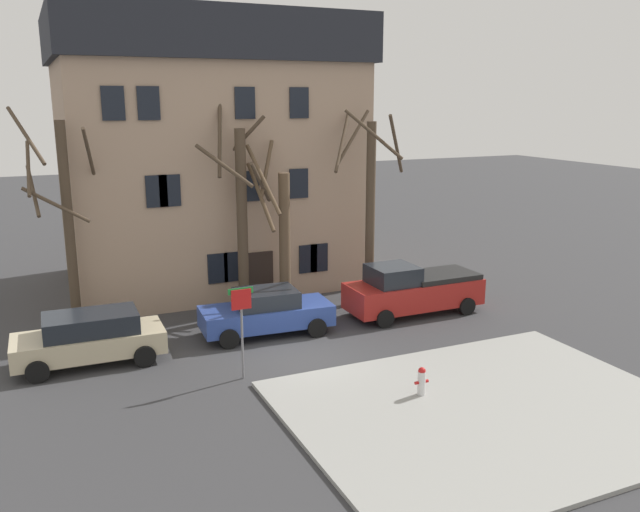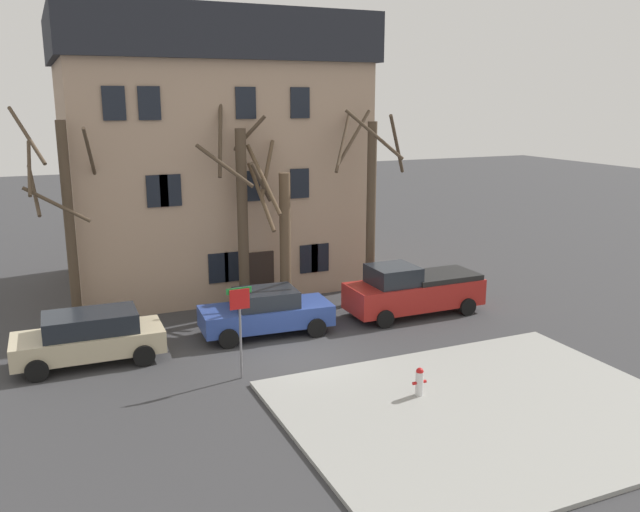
# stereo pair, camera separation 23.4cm
# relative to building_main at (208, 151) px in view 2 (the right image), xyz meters

# --- Properties ---
(ground_plane) EXTENTS (120.00, 120.00, 0.00)m
(ground_plane) POSITION_rel_building_main_xyz_m (0.11, -10.71, -5.87)
(ground_plane) COLOR #38383A
(sidewalk_slab) EXTENTS (10.58, 8.36, 0.12)m
(sidewalk_slab) POSITION_rel_building_main_xyz_m (3.23, -16.29, -5.81)
(sidewalk_slab) COLOR #999993
(sidewalk_slab) RESTS_ON ground_plane
(building_main) EXTENTS (12.61, 9.28, 11.58)m
(building_main) POSITION_rel_building_main_xyz_m (0.00, 0.00, 0.00)
(building_main) COLOR tan
(building_main) RESTS_ON ground_plane
(tree_bare_near) EXTENTS (2.72, 2.80, 7.91)m
(tree_bare_near) POSITION_rel_building_main_xyz_m (-6.38, -4.96, -1.76)
(tree_bare_near) COLOR #4C3D2D
(tree_bare_near) RESTS_ON ground_plane
(tree_bare_mid) EXTENTS (2.95, 2.86, 8.07)m
(tree_bare_mid) POSITION_rel_building_main_xyz_m (-0.09, -5.24, -1.94)
(tree_bare_mid) COLOR #4C3D2D
(tree_bare_mid) RESTS_ON ground_plane
(tree_bare_far) EXTENTS (1.54, 2.38, 6.59)m
(tree_bare_far) POSITION_rel_building_main_xyz_m (1.41, -5.59, -2.78)
(tree_bare_far) COLOR brown
(tree_bare_far) RESTS_ON ground_plane
(tree_bare_end) EXTENTS (3.21, 3.23, 7.80)m
(tree_bare_end) POSITION_rel_building_main_xyz_m (4.97, -6.17, -1.73)
(tree_bare_end) COLOR #4C3D2D
(tree_bare_end) RESTS_ON ground_plane
(car_beige_wagon) EXTENTS (4.59, 2.15, 1.64)m
(car_beige_wagon) POSITION_rel_building_main_xyz_m (-6.14, -8.43, -5.01)
(car_beige_wagon) COLOR #C6B793
(car_beige_wagon) RESTS_ON ground_plane
(car_blue_sedan) EXTENTS (4.70, 2.25, 1.63)m
(car_blue_sedan) POSITION_rel_building_main_xyz_m (-0.18, -8.18, -5.05)
(car_blue_sedan) COLOR #2D4799
(car_blue_sedan) RESTS_ON ground_plane
(pickup_truck_red) EXTENTS (5.35, 2.14, 2.02)m
(pickup_truck_red) POSITION_rel_building_main_xyz_m (5.75, -8.35, -4.90)
(pickup_truck_red) COLOR #AD231E
(pickup_truck_red) RESTS_ON ground_plane
(fire_hydrant) EXTENTS (0.42, 0.22, 0.81)m
(fire_hydrant) POSITION_rel_building_main_xyz_m (2.00, -14.85, -5.33)
(fire_hydrant) COLOR silver
(fire_hydrant) RESTS_ON sidewalk_slab
(street_sign_pole) EXTENTS (0.76, 0.07, 2.81)m
(street_sign_pole) POSITION_rel_building_main_xyz_m (-2.12, -11.51, -3.90)
(street_sign_pole) COLOR slate
(street_sign_pole) RESTS_ON ground_plane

